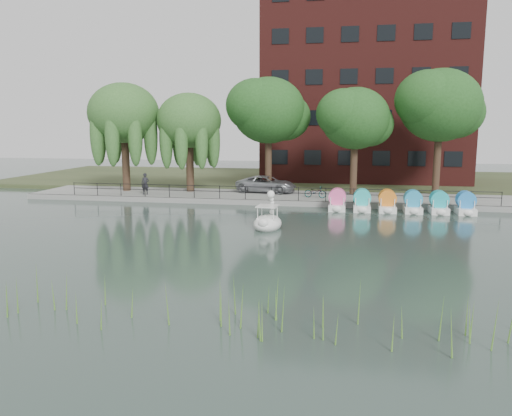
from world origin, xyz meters
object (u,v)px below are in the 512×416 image
(minivan, at_px, (266,183))
(pedestrian, at_px, (145,182))
(swan_boat, at_px, (268,220))
(bicycle, at_px, (315,191))

(minivan, height_order, pedestrian, pedestrian)
(pedestrian, bearing_deg, swan_boat, -42.33)
(pedestrian, bearing_deg, minivan, 15.43)
(pedestrian, bearing_deg, bicycle, 0.09)
(swan_boat, bearing_deg, minivan, 103.53)
(minivan, bearing_deg, swan_boat, -163.77)
(bicycle, bearing_deg, pedestrian, 106.37)
(bicycle, relative_size, pedestrian, 0.87)
(pedestrian, relative_size, swan_boat, 0.75)
(minivan, relative_size, swan_boat, 2.16)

